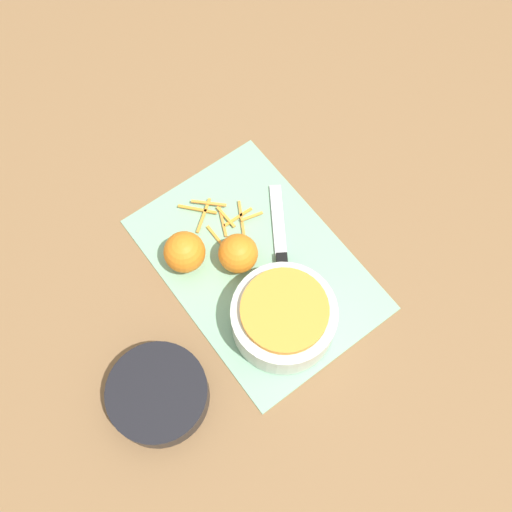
# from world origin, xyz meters

# --- Properties ---
(ground_plane) EXTENTS (4.00, 4.00, 0.00)m
(ground_plane) POSITION_xyz_m (0.00, 0.00, 0.00)
(ground_plane) COLOR olive
(cutting_board) EXTENTS (0.44, 0.30, 0.01)m
(cutting_board) POSITION_xyz_m (0.00, 0.00, 0.00)
(cutting_board) COLOR #84B793
(cutting_board) RESTS_ON ground_plane
(bowl_speckled) EXTENTS (0.18, 0.18, 0.08)m
(bowl_speckled) POSITION_xyz_m (-0.12, 0.03, 0.05)
(bowl_speckled) COLOR silver
(bowl_speckled) RESTS_ON cutting_board
(bowl_dark) EXTENTS (0.16, 0.16, 0.05)m
(bowl_dark) POSITION_xyz_m (-0.10, 0.27, 0.03)
(bowl_dark) COLOR black
(bowl_dark) RESTS_ON ground_plane
(knife) EXTENTS (0.21, 0.15, 0.02)m
(knife) POSITION_xyz_m (-0.03, -0.04, 0.01)
(knife) COLOR black
(knife) RESTS_ON cutting_board
(orange_left) EXTENTS (0.07, 0.07, 0.07)m
(orange_left) POSITION_xyz_m (0.02, 0.02, 0.04)
(orange_left) COLOR orange
(orange_left) RESTS_ON cutting_board
(orange_right) EXTENTS (0.07, 0.07, 0.07)m
(orange_right) POSITION_xyz_m (0.08, 0.10, 0.04)
(orange_right) COLOR orange
(orange_right) RESTS_ON cutting_board
(peel_pile) EXTENTS (0.14, 0.12, 0.01)m
(peel_pile) POSITION_xyz_m (0.11, -0.00, 0.01)
(peel_pile) COLOR orange
(peel_pile) RESTS_ON cutting_board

